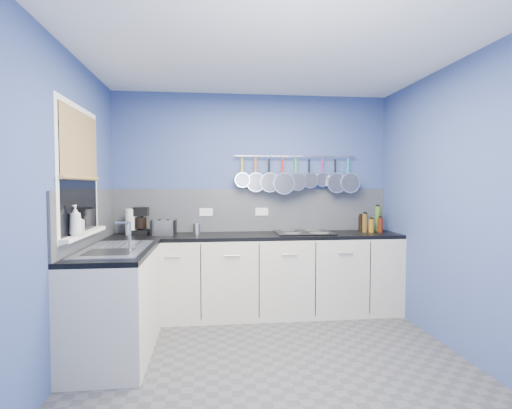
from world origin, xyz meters
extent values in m
cube|color=#47474C|center=(0.00, 0.00, -0.01)|extent=(3.20, 3.00, 0.02)
cube|color=white|center=(0.00, 0.00, 2.51)|extent=(3.20, 3.00, 0.02)
cube|color=#374983|center=(0.00, 1.51, 1.25)|extent=(3.20, 0.02, 2.50)
cube|color=#374983|center=(0.00, -1.51, 1.25)|extent=(3.20, 0.02, 2.50)
cube|color=#374983|center=(-1.61, 0.00, 1.25)|extent=(0.02, 3.00, 2.50)
cube|color=#374983|center=(1.61, 0.00, 1.25)|extent=(0.02, 3.00, 2.50)
cube|color=slate|center=(0.00, 1.49, 1.15)|extent=(3.20, 0.02, 0.50)
cube|color=slate|center=(-1.59, 0.60, 1.15)|extent=(0.02, 1.80, 0.50)
cube|color=beige|center=(0.00, 1.20, 0.43)|extent=(3.20, 0.60, 0.86)
cube|color=black|center=(0.00, 1.20, 0.88)|extent=(3.20, 0.60, 0.04)
cube|color=beige|center=(-1.30, 0.30, 0.43)|extent=(0.60, 1.20, 0.86)
cube|color=black|center=(-1.30, 0.30, 0.88)|extent=(0.60, 1.20, 0.04)
cube|color=white|center=(-1.58, 0.30, 1.55)|extent=(0.01, 1.00, 1.10)
cube|color=black|center=(-1.57, 0.30, 1.55)|extent=(0.01, 0.90, 1.00)
cube|color=tan|center=(-1.56, 0.30, 1.77)|extent=(0.01, 0.90, 0.55)
cube|color=white|center=(-1.55, 0.30, 1.04)|extent=(0.10, 0.98, 0.03)
cube|color=silver|center=(-1.30, 0.30, 0.90)|extent=(0.50, 0.95, 0.01)
cube|color=white|center=(-0.55, 1.48, 1.13)|extent=(0.15, 0.01, 0.09)
cube|color=white|center=(0.10, 1.48, 1.13)|extent=(0.15, 0.01, 0.09)
cylinder|color=silver|center=(0.50, 1.45, 1.78)|extent=(1.45, 0.02, 0.02)
imported|color=white|center=(-1.53, 0.05, 1.17)|extent=(0.10, 0.10, 0.24)
imported|color=white|center=(-1.53, 0.13, 1.14)|extent=(0.10, 0.10, 0.17)
cylinder|color=white|center=(-1.36, 1.29, 1.04)|extent=(0.15, 0.15, 0.28)
cube|color=silver|center=(-1.00, 1.24, 0.98)|extent=(0.28, 0.20, 0.16)
cylinder|color=silver|center=(-0.65, 1.29, 0.96)|extent=(0.08, 0.08, 0.12)
cube|color=black|center=(0.55, 1.26, 0.91)|extent=(0.63, 0.56, 0.01)
cylinder|color=#3F721E|center=(1.45, 1.31, 1.05)|extent=(0.06, 0.06, 0.29)
cylinder|color=#265919|center=(1.38, 1.31, 0.95)|extent=(0.06, 0.06, 0.10)
cylinder|color=black|center=(1.26, 1.34, 0.99)|extent=(0.05, 0.05, 0.18)
cylinder|color=#4C190C|center=(1.44, 1.21, 0.98)|extent=(0.06, 0.06, 0.17)
cylinder|color=#8C5914|center=(1.34, 1.22, 0.98)|extent=(0.06, 0.06, 0.15)
cylinder|color=brown|center=(1.27, 1.24, 1.01)|extent=(0.06, 0.06, 0.21)
camera|label=1|loc=(-0.49, -3.11, 1.44)|focal=27.62mm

